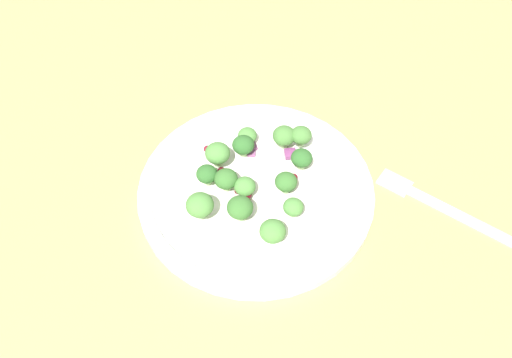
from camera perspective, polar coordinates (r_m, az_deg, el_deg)
ground_plane at (r=60.36cm, az=-0.87°, el=-3.49°), size 180.00×180.00×2.00cm
plate at (r=59.88cm, az=0.00°, el=-1.08°), size 26.34×26.34×1.70cm
dressing_pool at (r=59.53cm, az=0.00°, el=-0.83°), size 15.28×15.28×0.20cm
broccoli_floret_0 at (r=61.12cm, az=-1.37°, el=3.62°), size 2.55×2.55×2.58cm
broccoli_floret_1 at (r=61.88cm, az=3.02°, el=4.60°), size 2.70×2.70×2.74cm
broccoli_floret_2 at (r=59.96cm, az=4.88°, el=2.21°), size 2.42×2.42×2.45cm
broccoli_floret_3 at (r=55.19cm, az=-1.71°, el=-3.10°), size 2.76×2.76×2.80cm
broccoli_floret_4 at (r=57.41cm, az=-1.58°, el=-0.96°), size 2.35×2.35×2.38cm
broccoli_floret_5 at (r=54.16cm, az=2.03°, el=-5.52°), size 2.71×2.71×2.75cm
broccoli_floret_6 at (r=57.87cm, az=-3.21°, el=-0.03°), size 2.57×2.57×2.60cm
broccoli_floret_7 at (r=62.63cm, az=-0.94°, el=4.62°), size 2.24×2.24×2.27cm
broccoli_floret_8 at (r=55.22cm, az=-5.84°, el=-3.12°), size 2.94×2.94×2.98cm
broccoli_floret_9 at (r=59.76cm, az=-4.11°, el=2.72°), size 2.84×2.84×2.87cm
broccoli_floret_10 at (r=55.79cm, az=3.99°, el=-3.02°), size 2.17×2.17×2.19cm
broccoli_floret_11 at (r=58.52cm, az=-5.27°, el=0.50°), size 2.34×2.34×2.37cm
broccoli_floret_12 at (r=61.88cm, az=4.82°, el=4.64°), size 2.47×2.47×2.50cm
broccoli_floret_13 at (r=57.78cm, az=3.22°, el=-0.33°), size 2.45×2.45×2.48cm
cranberry_0 at (r=60.35cm, az=-3.69°, el=0.85°), size 0.95×0.95×0.95cm
cranberry_1 at (r=59.76cm, az=3.86°, el=0.44°), size 0.88×0.88×0.88cm
cranberry_2 at (r=62.29cm, az=-5.22°, el=3.20°), size 0.87×0.87×0.87cm
cranberry_3 at (r=58.07cm, az=-0.93°, el=-1.28°), size 0.94×0.94×0.94cm
cranberry_4 at (r=58.54cm, az=-1.97°, el=-1.26°), size 0.75×0.75×0.75cm
cranberry_5 at (r=63.44cm, az=-1.00°, el=4.31°), size 0.82×0.82×0.82cm
onion_bit_0 at (r=63.03cm, az=-0.44°, el=3.54°), size 1.25×1.52×0.41cm
onion_bit_1 at (r=62.24cm, az=-0.46°, el=2.73°), size 1.21×1.22×0.50cm
onion_bit_2 at (r=61.91cm, az=3.67°, el=2.72°), size 1.69×1.69×0.49cm
fork at (r=62.73cm, az=19.63°, el=-2.95°), size 10.37×17.25×0.50cm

